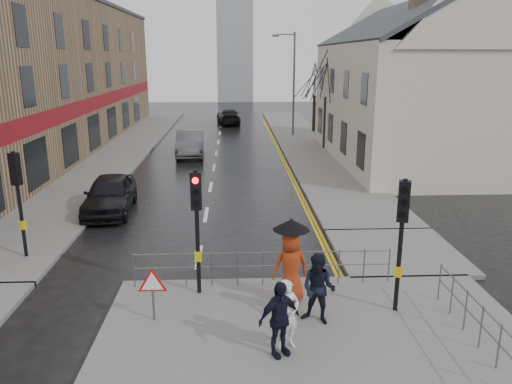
{
  "coord_description": "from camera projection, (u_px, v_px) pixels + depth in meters",
  "views": [
    {
      "loc": [
        1.18,
        -12.18,
        6.32
      ],
      "look_at": [
        1.91,
        4.05,
        1.88
      ],
      "focal_mm": 35.0,
      "sensor_mm": 36.0,
      "label": 1
    }
  ],
  "objects": [
    {
      "name": "guard_railing_front",
      "position": [
        263.0,
        260.0,
        13.79
      ],
      "size": [
        7.14,
        0.04,
        1.0
      ],
      "color": "#595B5E",
      "rests_on": "near_pavement"
    },
    {
      "name": "pedestrian_d",
      "position": [
        279.0,
        319.0,
        10.48
      ],
      "size": [
        1.06,
        0.83,
        1.68
      ],
      "primitive_type": "imported",
      "rotation": [
        0.0,
        0.0,
        0.49
      ],
      "color": "black",
      "rests_on": "near_pavement"
    },
    {
      "name": "warning_sign",
      "position": [
        152.0,
        285.0,
        11.88
      ],
      "size": [
        0.8,
        0.07,
        1.35
      ],
      "color": "#595B5E",
      "rests_on": "near_pavement"
    },
    {
      "name": "traffic_signal_near_right",
      "position": [
        402.0,
        223.0,
        11.96
      ],
      "size": [
        0.34,
        0.33,
        3.4
      ],
      "color": "black",
      "rests_on": "near_pavement"
    },
    {
      "name": "traffic_signal_far_left",
      "position": [
        18.0,
        186.0,
        15.36
      ],
      "size": [
        0.34,
        0.33,
        3.4
      ],
      "color": "black",
      "rests_on": "left_pavement"
    },
    {
      "name": "car_mid",
      "position": [
        190.0,
        143.0,
        32.63
      ],
      "size": [
        1.97,
        5.01,
        1.62
      ],
      "primitive_type": "imported",
      "rotation": [
        0.0,
        0.0,
        0.05
      ],
      "color": "#4C4E51",
      "rests_on": "ground"
    },
    {
      "name": "pedestrian_with_umbrella",
      "position": [
        291.0,
        258.0,
        12.78
      ],
      "size": [
        1.03,
        0.96,
        2.23
      ],
      "color": "#9A3012",
      "rests_on": "near_pavement"
    },
    {
      "name": "traffic_signal_near_left",
      "position": [
        197.0,
        211.0,
        12.9
      ],
      "size": [
        0.28,
        0.27,
        3.4
      ],
      "color": "black",
      "rests_on": "near_pavement"
    },
    {
      "name": "tree_far",
      "position": [
        315.0,
        80.0,
        41.44
      ],
      "size": [
        2.4,
        2.4,
        5.64
      ],
      "color": "black",
      "rests_on": "right_pavement"
    },
    {
      "name": "car_parked",
      "position": [
        110.0,
        194.0,
        20.73
      ],
      "size": [
        2.06,
        4.63,
        1.55
      ],
      "primitive_type": "imported",
      "rotation": [
        0.0,
        0.0,
        0.05
      ],
      "color": "black",
      "rests_on": "ground"
    },
    {
      "name": "church_tower",
      "position": [
        235.0,
        37.0,
        70.8
      ],
      "size": [
        5.0,
        5.0,
        18.0
      ],
      "primitive_type": "cube",
      "color": "#989BA1",
      "rests_on": "ground"
    },
    {
      "name": "near_pavement",
      "position": [
        326.0,
        376.0,
        10.09
      ],
      "size": [
        10.0,
        9.0,
        0.14
      ],
      "primitive_type": "cube",
      "color": "#605E5B",
      "rests_on": "ground"
    },
    {
      "name": "building_left_terrace",
      "position": [
        32.0,
        77.0,
        32.71
      ],
      "size": [
        8.0,
        42.0,
        10.0
      ],
      "primitive_type": "cube",
      "color": "#8C7051",
      "rests_on": "ground"
    },
    {
      "name": "pedestrian_a",
      "position": [
        287.0,
        315.0,
        10.75
      ],
      "size": [
        0.69,
        0.61,
        1.59
      ],
      "primitive_type": "imported",
      "rotation": [
        0.0,
        0.0,
        0.5
      ],
      "color": "white",
      "rests_on": "near_pavement"
    },
    {
      "name": "right_pavement",
      "position": [
        304.0,
        142.0,
        37.71
      ],
      "size": [
        4.0,
        40.0,
        0.14
      ],
      "primitive_type": "cube",
      "color": "#605E5B",
      "rests_on": "ground"
    },
    {
      "name": "car_far",
      "position": [
        228.0,
        117.0,
        47.85
      ],
      "size": [
        2.47,
        5.11,
        1.44
      ],
      "primitive_type": "imported",
      "rotation": [
        0.0,
        0.0,
        3.24
      ],
      "color": "black",
      "rests_on": "ground"
    },
    {
      "name": "left_pavement",
      "position": [
        125.0,
        148.0,
        35.21
      ],
      "size": [
        4.0,
        44.0,
        0.14
      ],
      "primitive_type": "cube",
      "color": "#605E5B",
      "rests_on": "ground"
    },
    {
      "name": "building_right_cream",
      "position": [
        413.0,
        83.0,
        29.96
      ],
      "size": [
        9.0,
        16.4,
        10.1
      ],
      "color": "beige",
      "rests_on": "ground"
    },
    {
      "name": "ground",
      "position": [
        192.0,
        300.0,
        13.35
      ],
      "size": [
        120.0,
        120.0,
        0.0
      ],
      "primitive_type": "plane",
      "color": "black",
      "rests_on": "ground"
    },
    {
      "name": "guard_railing_side",
      "position": [
        482.0,
        319.0,
        10.76
      ],
      "size": [
        0.04,
        4.54,
        1.0
      ],
      "color": "#595B5E",
      "rests_on": "near_pavement"
    },
    {
      "name": "tree_near",
      "position": [
        327.0,
        74.0,
        33.52
      ],
      "size": [
        2.4,
        2.4,
        6.58
      ],
      "color": "black",
      "rests_on": "right_pavement"
    },
    {
      "name": "pedestrian_b",
      "position": [
        319.0,
        289.0,
        11.78
      ],
      "size": [
        1.05,
        0.96,
        1.73
      ],
      "primitive_type": "imported",
      "rotation": [
        0.0,
        0.0,
        -0.47
      ],
      "color": "black",
      "rests_on": "near_pavement"
    },
    {
      "name": "street_lamp",
      "position": [
        292.0,
        77.0,
        39.35
      ],
      "size": [
        1.83,
        0.25,
        8.0
      ],
      "color": "#595B5E",
      "rests_on": "right_pavement"
    },
    {
      "name": "pavement_bridge_right",
      "position": [
        396.0,
        251.0,
        16.5
      ],
      "size": [
        4.0,
        4.2,
        0.14
      ],
      "primitive_type": "cube",
      "color": "#605E5B",
      "rests_on": "ground"
    }
  ]
}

